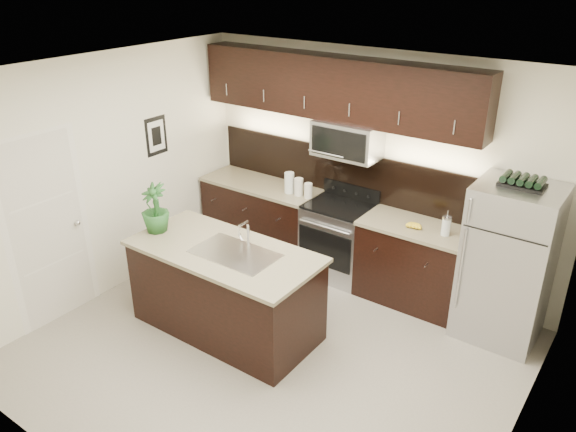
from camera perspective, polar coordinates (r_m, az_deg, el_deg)
The scene contains 12 objects.
ground at distance 5.75m, azimuth -1.77°, elevation -13.62°, with size 4.50×4.50×0.00m, color gray.
room_walls at distance 4.92m, azimuth -3.32°, elevation 2.32°, with size 4.52×4.02×2.71m.
counter_run at distance 6.89m, azimuth 3.66°, elevation -1.98°, with size 3.51×0.65×0.94m.
upper_fixtures at distance 6.43m, azimuth 4.98°, elevation 11.85°, with size 3.49×0.40×1.66m.
island at distance 5.84m, azimuth -6.35°, elevation -7.44°, with size 1.96×0.96×0.94m.
sink_faucet at distance 5.51m, azimuth -5.34°, elevation -3.64°, with size 0.84×0.50×0.28m.
refrigerator at distance 5.97m, azimuth 21.39°, elevation -4.51°, with size 0.79×0.72×1.64m, color #B2B2B7.
wine_rack at distance 5.62m, azimuth 22.75°, elevation 3.24°, with size 0.41×0.25×0.10m.
plant at distance 5.99m, azimuth -13.38°, elevation 0.79°, with size 0.29×0.29×0.52m, color #205121.
canisters at distance 6.80m, azimuth 0.86°, elevation 3.09°, with size 0.39×0.12×0.26m.
french_press at distance 6.03m, azimuth 15.76°, elevation -1.00°, with size 0.09×0.09×0.27m.
bananas at distance 6.15m, azimuth 12.28°, elevation -0.83°, with size 0.18×0.14×0.05m, color gold.
Camera 1 is at (2.76, -3.56, 3.58)m, focal length 35.00 mm.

